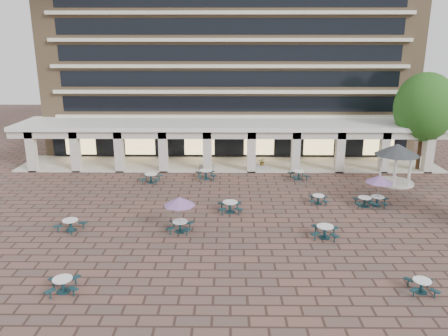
% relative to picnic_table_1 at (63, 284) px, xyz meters
% --- Properties ---
extents(ground, '(120.00, 120.00, 0.00)m').
position_rel_picnic_table_1_xyz_m(ground, '(8.34, 8.91, -0.44)').
color(ground, brown).
rests_on(ground, ground).
extents(apartment_building, '(40.00, 15.50, 25.20)m').
position_rel_picnic_table_1_xyz_m(apartment_building, '(8.34, 34.37, 12.16)').
color(apartment_building, '#8F7251').
rests_on(apartment_building, ground).
extents(retail_arcade, '(42.00, 6.60, 4.40)m').
position_rel_picnic_table_1_xyz_m(retail_arcade, '(8.34, 23.70, 2.56)').
color(retail_arcade, white).
rests_on(retail_arcade, ground).
extents(picnic_table_1, '(1.89, 1.89, 0.74)m').
position_rel_picnic_table_1_xyz_m(picnic_table_1, '(0.00, 0.00, 0.00)').
color(picnic_table_1, '#13353B').
rests_on(picnic_table_1, ground).
extents(picnic_table_2, '(2.05, 2.05, 0.81)m').
position_rel_picnic_table_1_xyz_m(picnic_table_2, '(14.41, 6.45, 0.04)').
color(picnic_table_2, '#13353B').
rests_on(picnic_table_2, ground).
extents(picnic_table_3, '(1.62, 1.62, 0.67)m').
position_rel_picnic_table_1_xyz_m(picnic_table_3, '(17.87, 0.14, -0.04)').
color(picnic_table_3, '#13353B').
rests_on(picnic_table_3, ground).
extents(picnic_table_5, '(1.91, 1.91, 0.82)m').
position_rel_picnic_table_1_xyz_m(picnic_table_5, '(8.38, 10.75, 0.05)').
color(picnic_table_5, '#13353B').
rests_on(picnic_table_5, ground).
extents(picnic_table_6, '(2.09, 2.09, 2.41)m').
position_rel_picnic_table_1_xyz_m(picnic_table_6, '(5.08, 7.28, 1.61)').
color(picnic_table_6, '#13353B').
rests_on(picnic_table_6, ground).
extents(picnic_table_7, '(1.78, 1.78, 0.75)m').
position_rel_picnic_table_1_xyz_m(picnic_table_7, '(18.60, 12.02, 0.01)').
color(picnic_table_7, '#13353B').
rests_on(picnic_table_7, ground).
extents(picnic_table_8, '(2.09, 2.09, 0.77)m').
position_rel_picnic_table_1_xyz_m(picnic_table_8, '(-2.20, 7.38, 0.02)').
color(picnic_table_8, '#13353B').
rests_on(picnic_table_8, ground).
extents(picnic_table_9, '(1.95, 1.95, 0.83)m').
position_rel_picnic_table_1_xyz_m(picnic_table_9, '(1.36, 17.77, 0.05)').
color(picnic_table_9, '#13353B').
rests_on(picnic_table_9, ground).
extents(picnic_table_10, '(1.67, 1.67, 0.68)m').
position_rel_picnic_table_1_xyz_m(picnic_table_10, '(15.22, 12.61, -0.03)').
color(picnic_table_10, '#13353B').
rests_on(picnic_table_10, ground).
extents(picnic_table_11, '(2.08, 2.08, 2.40)m').
position_rel_picnic_table_1_xyz_m(picnic_table_11, '(19.63, 12.21, 1.60)').
color(picnic_table_11, '#13353B').
rests_on(picnic_table_11, ground).
extents(picnic_table_12, '(2.10, 2.10, 0.84)m').
position_rel_picnic_table_1_xyz_m(picnic_table_12, '(6.21, 18.91, 0.06)').
color(picnic_table_12, '#13353B').
rests_on(picnic_table_12, ground).
extents(picnic_table_13, '(1.97, 1.97, 0.79)m').
position_rel_picnic_table_1_xyz_m(picnic_table_13, '(14.67, 18.91, 0.03)').
color(picnic_table_13, '#13353B').
rests_on(picnic_table_13, ground).
extents(gazebo, '(3.81, 3.81, 3.55)m').
position_rel_picnic_table_1_xyz_m(gazebo, '(22.93, 17.79, 2.23)').
color(gazebo, beige).
rests_on(gazebo, ground).
extents(tree_east_c, '(5.66, 5.66, 9.43)m').
position_rel_picnic_table_1_xyz_m(tree_east_c, '(26.78, 22.07, 5.73)').
color(tree_east_c, '#3E2A18').
rests_on(tree_east_c, ground).
extents(planter_left, '(1.50, 0.74, 1.28)m').
position_rel_picnic_table_1_xyz_m(planter_left, '(6.13, 21.81, 0.08)').
color(planter_left, gray).
rests_on(planter_left, ground).
extents(planter_right, '(1.50, 0.65, 1.22)m').
position_rel_picnic_table_1_xyz_m(planter_right, '(11.56, 21.81, 0.03)').
color(planter_right, gray).
rests_on(planter_right, ground).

